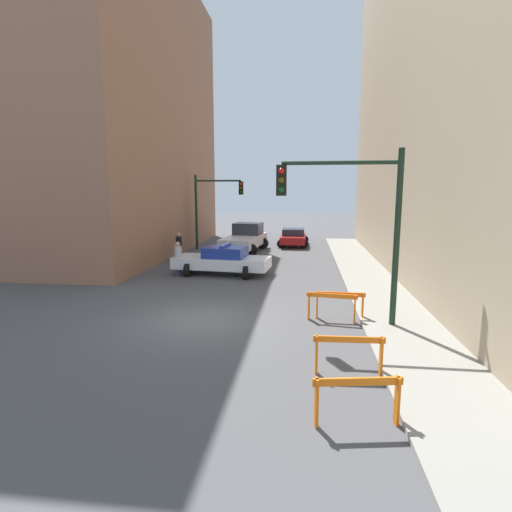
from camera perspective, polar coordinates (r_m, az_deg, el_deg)
ground_plane at (r=13.19m, az=-7.57°, el=-8.97°), size 120.00×120.00×0.00m
sidewalk_right at (r=13.11m, az=20.05°, el=-9.30°), size 2.40×44.00×0.12m
building_corner_left at (r=30.65m, az=-24.15°, el=18.15°), size 14.00×20.00×18.48m
traffic_light_near at (r=12.13m, az=14.24°, el=6.24°), size 3.64×0.35×5.20m
traffic_light_far at (r=28.25m, az=-6.40°, el=7.79°), size 3.44×0.35×5.20m
police_car at (r=19.82m, az=-4.79°, el=-0.58°), size 4.86×2.65×1.52m
white_truck at (r=27.28m, az=-1.58°, el=2.54°), size 3.06×5.60×1.90m
parked_car_near at (r=30.28m, az=5.37°, el=2.74°), size 2.31×4.32×1.31m
pedestrian_crossing at (r=20.00m, az=-11.08°, el=-0.24°), size 0.38×0.38×1.66m
pedestrian_corner at (r=23.99m, az=-10.95°, el=1.34°), size 0.40×0.40×1.66m
barrier_front at (r=7.60m, az=14.29°, el=-18.43°), size 1.59×0.41×0.90m
barrier_mid at (r=9.43m, az=13.12°, el=-12.75°), size 1.60×0.23×0.90m
barrier_back at (r=12.98m, az=10.76°, el=-6.52°), size 1.59×0.36×0.90m
barrier_corner at (r=13.22m, az=11.89°, el=-6.26°), size 1.60×0.19×0.90m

